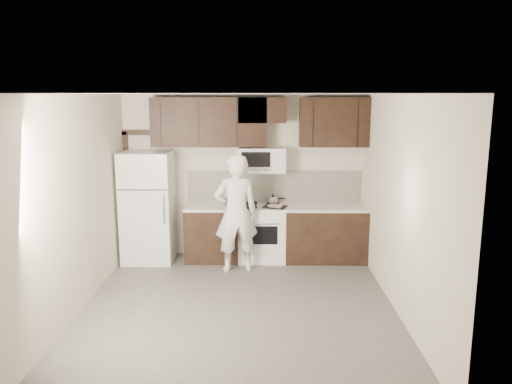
{
  "coord_description": "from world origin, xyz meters",
  "views": [
    {
      "loc": [
        0.31,
        -5.99,
        2.69
      ],
      "look_at": [
        0.22,
        0.9,
        1.34
      ],
      "focal_mm": 35.0,
      "sensor_mm": 36.0,
      "label": 1
    }
  ],
  "objects_px": {
    "stove": "(262,233)",
    "person": "(236,213)",
    "microwave": "(262,160)",
    "refrigerator": "(148,207)"
  },
  "relations": [
    {
      "from": "stove",
      "to": "microwave",
      "type": "relative_size",
      "value": 1.24
    },
    {
      "from": "stove",
      "to": "microwave",
      "type": "bearing_deg",
      "value": 90.1
    },
    {
      "from": "microwave",
      "to": "person",
      "type": "relative_size",
      "value": 0.42
    },
    {
      "from": "stove",
      "to": "person",
      "type": "bearing_deg",
      "value": -126.39
    },
    {
      "from": "microwave",
      "to": "refrigerator",
      "type": "distance_m",
      "value": 2.0
    },
    {
      "from": "stove",
      "to": "person",
      "type": "height_order",
      "value": "person"
    },
    {
      "from": "microwave",
      "to": "refrigerator",
      "type": "relative_size",
      "value": 0.42
    },
    {
      "from": "stove",
      "to": "microwave",
      "type": "height_order",
      "value": "microwave"
    },
    {
      "from": "person",
      "to": "microwave",
      "type": "bearing_deg",
      "value": -133.88
    },
    {
      "from": "microwave",
      "to": "person",
      "type": "bearing_deg",
      "value": -121.12
    }
  ]
}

